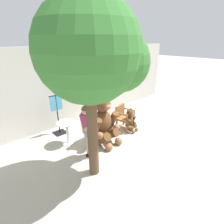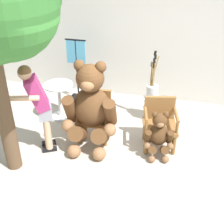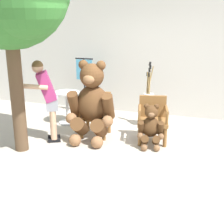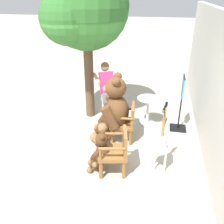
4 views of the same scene
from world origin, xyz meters
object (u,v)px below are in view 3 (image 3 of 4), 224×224
object	(u,v)px
teddy_bear_large	(92,102)
person_visitor	(47,95)
clothing_display_stand	(85,85)
round_side_table	(67,104)
white_stool	(148,110)
wooden_chair_right	(153,118)
brush_bucket	(149,97)
wooden_chair_left	(96,113)
teddy_bear_small	(151,126)

from	to	relation	value
teddy_bear_large	person_visitor	distance (m)	0.84
clothing_display_stand	teddy_bear_large	bearing A→B (deg)	-63.37
person_visitor	round_side_table	world-z (taller)	person_visitor
white_stool	round_side_table	world-z (taller)	round_side_table
round_side_table	white_stool	bearing A→B (deg)	11.67
round_side_table	clothing_display_stand	bearing A→B (deg)	81.91
wooden_chair_right	brush_bucket	xyz separation A→B (m)	(-0.24, 0.82, 0.20)
brush_bucket	wooden_chair_right	bearing A→B (deg)	-73.73
wooden_chair_left	round_side_table	xyz separation A→B (m)	(-0.85, 0.46, -0.01)
white_stool	brush_bucket	distance (m)	0.30
wooden_chair_left	person_visitor	xyz separation A→B (m)	(-0.75, -0.59, 0.46)
teddy_bear_large	round_side_table	world-z (taller)	teddy_bear_large
teddy_bear_large	brush_bucket	size ratio (longest dim) A/B	1.63
teddy_bear_small	clothing_display_stand	world-z (taller)	clothing_display_stand
wooden_chair_left	white_stool	size ratio (longest dim) A/B	1.87
clothing_display_stand	brush_bucket	bearing A→B (deg)	-14.15
wooden_chair_left	teddy_bear_small	distance (m)	1.20
person_visitor	teddy_bear_large	bearing A→B (deg)	22.94
wooden_chair_left	round_side_table	distance (m)	0.97
white_stool	round_side_table	size ratio (longest dim) A/B	0.64
round_side_table	brush_bucket	bearing A→B (deg)	11.68
round_side_table	clothing_display_stand	distance (m)	0.83
wooden_chair_left	wooden_chair_right	distance (m)	1.14
wooden_chair_right	teddy_bear_large	distance (m)	1.20
person_visitor	round_side_table	size ratio (longest dim) A/B	2.17
wooden_chair_right	brush_bucket	distance (m)	0.88
wooden_chair_right	teddy_bear_large	size ratio (longest dim) A/B	0.56
wooden_chair_left	teddy_bear_large	xyz separation A→B (m)	(0.01, -0.26, 0.29)
teddy_bear_small	clothing_display_stand	size ratio (longest dim) A/B	0.60
person_visitor	brush_bucket	size ratio (longest dim) A/B	1.65
wooden_chair_right	teddy_bear_small	size ratio (longest dim) A/B	1.06
wooden_chair_right	brush_bucket	size ratio (longest dim) A/B	0.91
white_stool	clothing_display_stand	bearing A→B (deg)	165.86
teddy_bear_small	white_stool	size ratio (longest dim) A/B	1.77
person_visitor	brush_bucket	xyz separation A→B (m)	(1.66, 1.41, -0.26)
brush_bucket	teddy_bear_large	bearing A→B (deg)	-129.46
teddy_bear_small	person_visitor	distance (m)	2.01
brush_bucket	round_side_table	distance (m)	1.81
wooden_chair_right	wooden_chair_left	bearing A→B (deg)	179.94
wooden_chair_right	clothing_display_stand	world-z (taller)	clothing_display_stand
clothing_display_stand	wooden_chair_right	bearing A→B (deg)	-33.27
teddy_bear_large	brush_bucket	distance (m)	1.41
wooden_chair_left	teddy_bear_large	bearing A→B (deg)	-87.95
teddy_bear_small	round_side_table	world-z (taller)	teddy_bear_small
wooden_chair_left	person_visitor	world-z (taller)	person_visitor
person_visitor	white_stool	world-z (taller)	person_visitor
teddy_bear_small	clothing_display_stand	xyz separation A→B (m)	(-1.91, 1.52, 0.32)
clothing_display_stand	person_visitor	bearing A→B (deg)	-90.32
person_visitor	brush_bucket	distance (m)	2.19
teddy_bear_large	clothing_display_stand	world-z (taller)	teddy_bear_large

